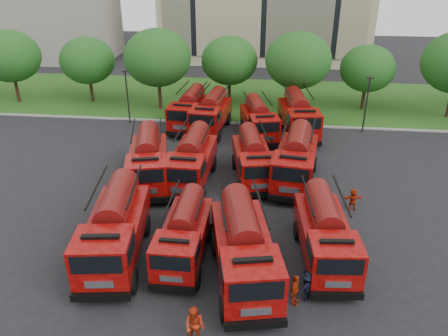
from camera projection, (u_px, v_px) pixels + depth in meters
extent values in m
plane|color=black|center=(206.00, 229.00, 26.05)|extent=(140.00, 140.00, 0.00)
cube|color=#294E15|center=(240.00, 98.00, 49.16)|extent=(70.00, 16.00, 0.12)
cube|color=gray|center=(233.00, 123.00, 41.95)|extent=(70.00, 0.30, 0.14)
cube|color=gray|center=(52.00, 24.00, 65.94)|extent=(18.00, 12.00, 10.00)
cylinder|color=#382314|center=(17.00, 91.00, 47.41)|extent=(0.36, 0.36, 2.62)
ellipsoid|color=#1C4112|center=(10.00, 56.00, 45.76)|extent=(6.30, 6.30, 5.36)
cylinder|color=#382314|center=(92.00, 91.00, 47.57)|extent=(0.36, 0.36, 2.38)
ellipsoid|color=#1C4112|center=(87.00, 60.00, 46.07)|extent=(5.71, 5.71, 4.86)
cylinder|color=#382314|center=(160.00, 96.00, 45.35)|extent=(0.36, 0.36, 2.80)
ellipsoid|color=#1C4112|center=(157.00, 58.00, 43.59)|extent=(6.72, 6.72, 5.71)
cylinder|color=#382314|center=(229.00, 93.00, 46.96)|extent=(0.36, 0.36, 2.45)
ellipsoid|color=#1C4112|center=(229.00, 61.00, 45.42)|extent=(5.88, 5.88, 5.00)
cylinder|color=#382314|center=(295.00, 98.00, 44.88)|extent=(0.36, 0.36, 2.73)
ellipsoid|color=#1C4112|center=(298.00, 60.00, 43.16)|extent=(6.55, 6.55, 5.57)
cylinder|color=#382314|center=(363.00, 99.00, 45.18)|extent=(0.36, 0.36, 2.27)
ellipsoid|color=#1C4112|center=(368.00, 68.00, 43.75)|extent=(5.46, 5.46, 4.64)
cylinder|color=black|center=(128.00, 98.00, 41.23)|extent=(0.14, 0.14, 5.00)
cube|color=black|center=(125.00, 71.00, 40.09)|extent=(0.60, 0.25, 0.12)
cylinder|color=black|center=(366.00, 106.00, 39.06)|extent=(0.14, 0.14, 5.00)
cube|color=black|center=(370.00, 78.00, 37.93)|extent=(0.60, 0.25, 0.12)
cube|color=black|center=(117.00, 245.00, 23.51)|extent=(3.55, 7.96, 0.33)
cube|color=black|center=(101.00, 297.00, 20.04)|extent=(2.76, 0.65, 0.38)
cube|color=maroon|center=(104.00, 257.00, 20.60)|extent=(3.00, 2.76, 2.14)
cube|color=black|center=(96.00, 265.00, 19.27)|extent=(2.29, 0.37, 0.93)
cube|color=maroon|center=(120.00, 219.00, 24.20)|extent=(3.35, 5.37, 1.43)
cylinder|color=#5B0C0B|center=(117.00, 200.00, 23.68)|extent=(2.26, 4.80, 1.65)
cylinder|color=black|center=(80.00, 283.00, 20.97)|extent=(0.55, 1.25, 1.21)
cylinder|color=black|center=(132.00, 282.00, 21.03)|extent=(0.55, 1.25, 1.21)
cylinder|color=black|center=(102.00, 226.00, 25.30)|extent=(0.55, 1.25, 1.21)
cylinder|color=black|center=(146.00, 225.00, 25.36)|extent=(0.55, 1.25, 1.21)
cube|color=black|center=(185.00, 247.00, 23.52)|extent=(2.12, 6.36, 0.27)
cube|color=black|center=(172.00, 289.00, 20.67)|extent=(2.27, 0.24, 0.32)
cube|color=maroon|center=(175.00, 257.00, 21.13)|extent=(2.23, 2.01, 1.77)
cube|color=black|center=(170.00, 264.00, 20.04)|extent=(1.91, 0.05, 0.77)
cube|color=maroon|center=(188.00, 225.00, 24.08)|extent=(2.24, 4.18, 1.18)
cylinder|color=#5B0C0B|center=(187.00, 211.00, 23.65)|extent=(1.38, 3.82, 1.36)
cylinder|color=black|center=(155.00, 276.00, 21.57)|extent=(0.32, 1.00, 1.00)
cylinder|color=black|center=(196.00, 279.00, 21.35)|extent=(0.32, 1.00, 1.00)
cylinder|color=black|center=(173.00, 230.00, 25.12)|extent=(0.32, 1.00, 1.00)
cylinder|color=black|center=(208.00, 232.00, 24.90)|extent=(0.32, 1.00, 1.00)
cube|color=black|center=(243.00, 265.00, 21.98)|extent=(4.00, 7.96, 0.33)
cube|color=black|center=(256.00, 324.00, 18.57)|extent=(2.72, 0.82, 0.38)
cube|color=maroon|center=(252.00, 281.00, 19.11)|extent=(3.10, 2.89, 2.12)
cube|color=black|center=(257.00, 292.00, 17.81)|extent=(2.25, 0.52, 0.92)
cube|color=maroon|center=(241.00, 237.00, 22.66)|extent=(3.63, 5.44, 1.41)
cylinder|color=#5B0C0B|center=(241.00, 218.00, 22.15)|extent=(2.53, 4.80, 1.63)
cylinder|color=black|center=(224.00, 309.00, 19.41)|extent=(0.62, 1.25, 1.20)
cylinder|color=black|center=(279.00, 306.00, 19.62)|extent=(0.62, 1.25, 1.20)
cylinder|color=black|center=(216.00, 245.00, 23.67)|extent=(0.62, 1.25, 1.20)
cylinder|color=black|center=(261.00, 242.00, 23.88)|extent=(0.62, 1.25, 1.20)
cube|color=black|center=(323.00, 248.00, 23.34)|extent=(2.87, 7.11, 0.30)
cube|color=black|center=(337.00, 295.00, 20.21)|extent=(2.49, 0.46, 0.35)
cube|color=maroon|center=(334.00, 260.00, 20.71)|extent=(2.61, 2.38, 1.93)
cube|color=black|center=(341.00, 267.00, 19.52)|extent=(2.08, 0.23, 0.84)
cube|color=maroon|center=(321.00, 224.00, 23.96)|extent=(2.81, 4.75, 1.29)
cylinder|color=#5B0C0B|center=(323.00, 208.00, 23.49)|extent=(1.84, 4.28, 1.49)
cylinder|color=black|center=(309.00, 282.00, 21.10)|extent=(0.44, 1.12, 1.09)
cylinder|color=black|center=(356.00, 283.00, 21.05)|extent=(0.44, 1.12, 1.09)
cylinder|color=black|center=(297.00, 230.00, 25.01)|extent=(0.44, 1.12, 1.09)
cylinder|color=black|center=(337.00, 231.00, 24.96)|extent=(0.44, 1.12, 1.09)
cube|color=black|center=(149.00, 173.00, 31.11)|extent=(4.12, 7.82, 0.32)
cube|color=black|center=(148.00, 201.00, 27.78)|extent=(2.65, 0.88, 0.37)
cube|color=maroon|center=(147.00, 175.00, 28.31)|extent=(3.08, 2.89, 2.08)
cube|color=black|center=(145.00, 177.00, 27.04)|extent=(2.19, 0.57, 0.90)
cube|color=maroon|center=(149.00, 156.00, 31.77)|extent=(3.68, 5.37, 1.38)
cylinder|color=#5B0C0B|center=(147.00, 141.00, 31.27)|extent=(2.60, 4.72, 1.60)
cylinder|color=black|center=(129.00, 195.00, 28.56)|extent=(0.64, 1.23, 1.17)
cylinder|color=black|center=(167.00, 193.00, 28.84)|extent=(0.64, 1.23, 1.17)
cylinder|color=black|center=(133.00, 164.00, 32.73)|extent=(0.64, 1.23, 1.17)
cylinder|color=black|center=(166.00, 162.00, 33.00)|extent=(0.64, 1.23, 1.17)
cube|color=black|center=(192.00, 173.00, 31.19)|extent=(2.60, 7.43, 0.32)
cube|color=black|center=(181.00, 200.00, 27.90)|extent=(2.64, 0.33, 0.37)
cube|color=maroon|center=(184.00, 174.00, 28.42)|extent=(2.64, 2.38, 2.05)
cube|color=black|center=(179.00, 176.00, 27.16)|extent=(2.21, 0.11, 0.89)
cube|color=maroon|center=(195.00, 155.00, 31.84)|extent=(2.70, 4.91, 1.37)
cylinder|color=#5B0C0B|center=(194.00, 141.00, 31.35)|extent=(1.69, 4.46, 1.58)
cylinder|color=black|center=(166.00, 192.00, 28.95)|extent=(0.40, 1.17, 1.16)
cylinder|color=black|center=(202.00, 194.00, 28.66)|extent=(0.40, 1.17, 1.16)
cylinder|color=black|center=(181.00, 162.00, 33.07)|extent=(0.40, 1.17, 1.16)
cylinder|color=black|center=(213.00, 164.00, 32.77)|extent=(0.40, 1.17, 1.16)
cube|color=black|center=(253.00, 170.00, 31.67)|extent=(3.49, 7.18, 0.29)
cube|color=black|center=(260.00, 195.00, 28.58)|extent=(2.46, 0.69, 0.34)
cube|color=maroon|center=(258.00, 171.00, 29.08)|extent=(2.76, 2.57, 1.92)
cube|color=black|center=(261.00, 173.00, 27.90)|extent=(2.04, 0.43, 0.84)
cube|color=maroon|center=(251.00, 154.00, 32.29)|extent=(3.20, 4.89, 1.28)
cylinder|color=#5B0C0B|center=(251.00, 141.00, 31.82)|extent=(2.21, 4.33, 1.47)
cylinder|color=black|center=(241.00, 189.00, 29.36)|extent=(0.54, 1.13, 1.08)
cylinder|color=black|center=(274.00, 188.00, 29.51)|extent=(0.54, 1.13, 1.08)
cylinder|color=black|center=(235.00, 161.00, 33.22)|extent=(0.54, 1.13, 1.08)
cylinder|color=black|center=(264.00, 160.00, 33.37)|extent=(0.54, 1.13, 1.08)
cube|color=black|center=(295.00, 172.00, 31.21)|extent=(3.47, 7.86, 0.33)
cube|color=black|center=(289.00, 200.00, 27.88)|extent=(2.73, 0.62, 0.38)
cube|color=maroon|center=(292.00, 173.00, 28.40)|extent=(2.95, 2.72, 2.12)
cube|color=black|center=(291.00, 175.00, 27.12)|extent=(2.27, 0.35, 0.92)
cube|color=maroon|center=(297.00, 155.00, 31.86)|extent=(3.29, 5.30, 1.41)
cylinder|color=#5B0C0B|center=(298.00, 140.00, 31.35)|extent=(2.21, 4.73, 1.63)
cylinder|color=black|center=(272.00, 190.00, 29.07)|extent=(0.53, 1.23, 1.19)
cylinder|color=black|center=(309.00, 195.00, 28.54)|extent=(0.53, 1.23, 1.19)
cylinder|color=black|center=(281.00, 161.00, 33.22)|extent=(0.53, 1.23, 1.19)
cylinder|color=black|center=(314.00, 164.00, 32.69)|extent=(0.53, 1.23, 1.19)
cube|color=black|center=(190.00, 120.00, 41.13)|extent=(2.82, 7.29, 0.31)
cube|color=black|center=(180.00, 134.00, 37.96)|extent=(2.56, 0.43, 0.36)
cube|color=maroon|center=(183.00, 117.00, 38.46)|extent=(2.65, 2.41, 1.99)
cube|color=black|center=(179.00, 116.00, 37.25)|extent=(2.14, 0.19, 0.87)
cube|color=maroon|center=(193.00, 108.00, 41.76)|extent=(2.81, 4.85, 1.33)
cylinder|color=#5B0C0B|center=(192.00, 97.00, 41.28)|extent=(1.82, 4.38, 1.53)
cylinder|color=black|center=(170.00, 130.00, 39.02)|extent=(0.43, 1.14, 1.12)
cylinder|color=black|center=(196.00, 132.00, 38.65)|extent=(0.43, 1.14, 1.12)
cylinder|color=black|center=(183.00, 113.00, 42.98)|extent=(0.43, 1.14, 1.12)
cylinder|color=black|center=(206.00, 115.00, 42.61)|extent=(0.43, 1.14, 1.12)
cube|color=black|center=(211.00, 124.00, 40.18)|extent=(3.04, 7.39, 0.31)
cube|color=black|center=(202.00, 139.00, 37.01)|extent=(2.58, 0.50, 0.36)
cube|color=maroon|center=(205.00, 121.00, 37.50)|extent=(2.72, 2.49, 2.00)
cube|color=black|center=(201.00, 120.00, 36.29)|extent=(2.15, 0.26, 0.87)
cube|color=maroon|center=(214.00, 111.00, 40.80)|extent=(2.96, 4.95, 1.34)
cylinder|color=#5B0C0B|center=(214.00, 100.00, 40.32)|extent=(1.95, 4.44, 1.54)
cylinder|color=black|center=(191.00, 134.00, 38.10)|extent=(0.47, 1.16, 1.13)
cylinder|color=black|center=(218.00, 136.00, 37.67)|extent=(0.47, 1.16, 1.13)
cylinder|color=black|center=(204.00, 117.00, 42.06)|extent=(0.47, 1.16, 1.13)
cylinder|color=black|center=(228.00, 119.00, 41.63)|extent=(0.47, 1.16, 1.13)
cube|color=black|center=(258.00, 130.00, 38.89)|extent=(3.73, 7.03, 0.29)
cube|color=black|center=(267.00, 145.00, 35.89)|extent=(2.38, 0.80, 0.34)
cube|color=maroon|center=(264.00, 128.00, 36.37)|extent=(2.78, 2.60, 1.87)
cube|color=black|center=(267.00, 128.00, 35.23)|extent=(1.96, 0.52, 0.81)
cube|color=maroon|center=(256.00, 118.00, 39.48)|extent=(3.32, 4.83, 1.24)
cylinder|color=#5B0C0B|center=(257.00, 107.00, 39.03)|extent=(2.35, 4.25, 1.44)
cylinder|color=black|center=(251.00, 142.00, 36.59)|extent=(0.58, 1.10, 1.05)
cylinder|color=black|center=(277.00, 141.00, 36.85)|extent=(0.58, 1.10, 1.05)
cylinder|color=black|center=(243.00, 125.00, 40.33)|extent=(0.58, 1.10, 1.05)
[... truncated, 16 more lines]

